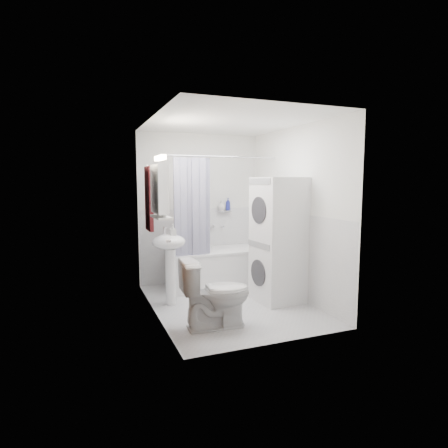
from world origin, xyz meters
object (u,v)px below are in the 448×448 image
object	(u,v)px
washer_dryer	(278,240)
toilet	(216,294)
bathtub	(217,266)
sink	(169,253)

from	to	relation	value
washer_dryer	toilet	bearing A→B (deg)	-156.88
washer_dryer	toilet	world-z (taller)	washer_dryer
bathtub	washer_dryer	size ratio (longest dim) A/B	0.90
toilet	bathtub	bearing A→B (deg)	-16.61
bathtub	sink	distance (m)	1.17
bathtub	toilet	world-z (taller)	toilet
bathtub	sink	xyz separation A→B (m)	(-0.91, -0.64, 0.38)
bathtub	toilet	size ratio (longest dim) A/B	1.92
sink	washer_dryer	size ratio (longest dim) A/B	0.61
bathtub	washer_dryer	xyz separation A→B (m)	(0.53, -1.00, 0.53)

